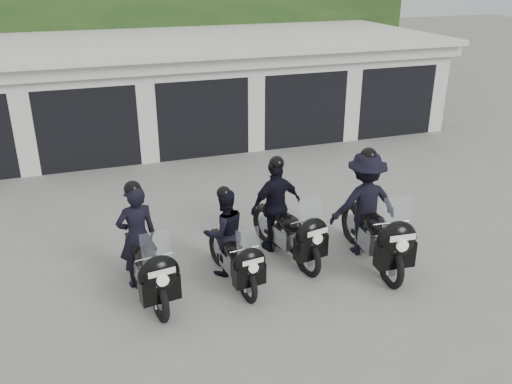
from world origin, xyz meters
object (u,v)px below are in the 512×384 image
object	(u,v)px
police_bike_a	(143,252)
police_bike_b	(229,240)
police_bike_c	(281,213)
police_bike_d	(369,212)

from	to	relation	value
police_bike_a	police_bike_b	bearing A→B (deg)	-7.09
police_bike_c	police_bike_b	bearing A→B (deg)	-167.72
police_bike_a	police_bike_d	bearing A→B (deg)	-9.67
police_bike_c	police_bike_d	distance (m)	1.60
police_bike_a	police_bike_d	distance (m)	4.11
police_bike_b	police_bike_c	world-z (taller)	police_bike_c
police_bike_a	police_bike_c	world-z (taller)	police_bike_a
police_bike_b	police_bike_c	xyz separation A→B (m)	(1.18, 0.52, 0.10)
police_bike_a	police_bike_d	size ratio (longest dim) A/B	0.91
police_bike_a	police_bike_b	size ratio (longest dim) A/B	1.15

